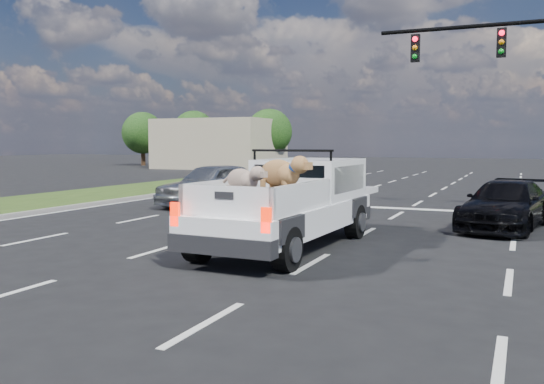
{
  "coord_description": "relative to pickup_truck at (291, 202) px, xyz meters",
  "views": [
    {
      "loc": [
        5.41,
        -10.22,
        2.31
      ],
      "look_at": [
        0.05,
        2.0,
        1.17
      ],
      "focal_mm": 38.0,
      "sensor_mm": 36.0,
      "label": 1
    }
  ],
  "objects": [
    {
      "name": "ground",
      "position": [
        -0.72,
        -1.52,
        -1.02
      ],
      "size": [
        160.0,
        160.0,
        0.0
      ],
      "primitive_type": "plane",
      "color": "black",
      "rests_on": "ground"
    },
    {
      "name": "road_markings",
      "position": [
        -0.72,
        5.04,
        -1.01
      ],
      "size": [
        17.75,
        60.0,
        0.01
      ],
      "color": "silver",
      "rests_on": "ground"
    },
    {
      "name": "grass_median_left",
      "position": [
        -12.22,
        4.48,
        -0.97
      ],
      "size": [
        5.0,
        60.0,
        0.1
      ],
      "primitive_type": "cube",
      "color": "#263F13",
      "rests_on": "ground"
    },
    {
      "name": "curb_left",
      "position": [
        -9.77,
        4.48,
        -0.95
      ],
      "size": [
        0.15,
        60.0,
        0.14
      ],
      "primitive_type": "cube",
      "color": "gray",
      "rests_on": "ground"
    },
    {
      "name": "building_left",
      "position": [
        -20.72,
        34.48,
        1.18
      ],
      "size": [
        10.0,
        8.0,
        4.4
      ],
      "primitive_type": "cube",
      "color": "tan",
      "rests_on": "ground"
    },
    {
      "name": "tree_far_a",
      "position": [
        -30.72,
        36.48,
        2.27
      ],
      "size": [
        4.2,
        4.2,
        5.4
      ],
      "color": "#332114",
      "rests_on": "ground"
    },
    {
      "name": "tree_far_b",
      "position": [
        -24.72,
        36.48,
        2.27
      ],
      "size": [
        4.2,
        4.2,
        5.4
      ],
      "color": "#332114",
      "rests_on": "ground"
    },
    {
      "name": "tree_far_c",
      "position": [
        -16.72,
        36.48,
        2.27
      ],
      "size": [
        4.2,
        4.2,
        5.4
      ],
      "color": "#332114",
      "rests_on": "ground"
    },
    {
      "name": "pickup_truck",
      "position": [
        0.0,
        0.0,
        0.0
      ],
      "size": [
        2.37,
        5.86,
        2.17
      ],
      "rotation": [
        0.0,
        0.0,
        -0.04
      ],
      "color": "black",
      "rests_on": "ground"
    },
    {
      "name": "silver_sedan",
      "position": [
        -5.72,
        6.62,
        -0.22
      ],
      "size": [
        2.9,
        4.96,
        1.58
      ],
      "primitive_type": "imported",
      "rotation": [
        0.0,
        0.0,
        -0.24
      ],
      "color": "#B0B3B7",
      "rests_on": "ground"
    },
    {
      "name": "black_coupe",
      "position": [
        4.28,
        4.83,
        -0.37
      ],
      "size": [
        2.61,
        4.7,
        1.29
      ],
      "primitive_type": "imported",
      "rotation": [
        0.0,
        0.0,
        -0.19
      ],
      "color": "black",
      "rests_on": "ground"
    }
  ]
}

